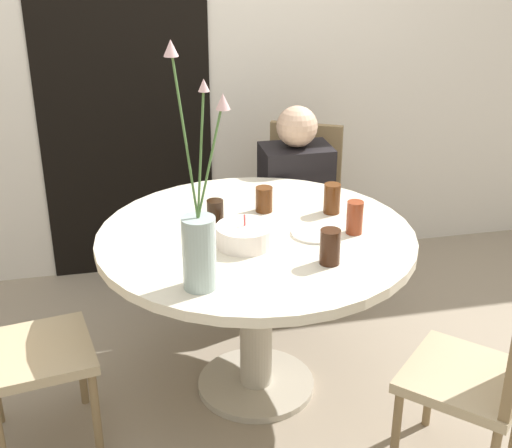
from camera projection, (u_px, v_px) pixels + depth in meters
The scene contains 16 objects.
ground_plane at pixel (256, 386), 3.10m from camera, with size 16.00×16.00×0.00m, color gray.
wall_back at pixel (204, 34), 3.69m from camera, with size 8.00×0.05×2.60m.
doorway_panel at pixel (123, 92), 3.69m from camera, with size 0.90×0.01×2.05m.
dining_table at pixel (256, 264), 2.85m from camera, with size 1.26×1.26×0.74m.
chair_left_flank at pixel (301, 201), 3.75m from camera, with size 0.54×0.54×0.88m.
chair_right_flank at pixel (10, 337), 2.57m from camera, with size 0.46×0.46×0.88m.
chair_near_front at pixel (491, 364), 2.42m from camera, with size 0.57×0.57×0.88m.
birthday_cake at pixel (245, 235), 2.69m from camera, with size 0.22×0.22×0.12m.
flower_vase at pixel (199, 238), 2.34m from camera, with size 0.20×0.21×0.80m.
side_plate at pixel (316, 233), 2.79m from camera, with size 0.19×0.19×0.01m.
drink_glass_0 at pixel (355, 217), 2.77m from camera, with size 0.06×0.06×0.13m.
drink_glass_1 at pixel (264, 199), 2.98m from camera, with size 0.07×0.07×0.11m.
drink_glass_2 at pixel (330, 247), 2.54m from camera, with size 0.07×0.07×0.13m.
drink_glass_3 at pixel (215, 215), 2.80m from camera, with size 0.07×0.07×0.13m.
drink_glass_4 at pixel (332, 198), 2.96m from camera, with size 0.07×0.07×0.13m.
person_boy at pixel (295, 213), 3.60m from camera, with size 0.34×0.24×1.04m.
Camera 1 is at (-0.55, -2.48, 1.92)m, focal length 50.00 mm.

